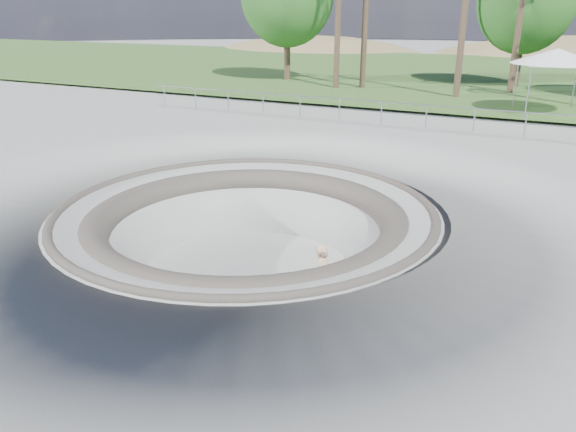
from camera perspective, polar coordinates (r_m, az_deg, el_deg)
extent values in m
plane|color=#AFAFAA|center=(15.18, -4.27, 0.73)|extent=(180.00, 180.00, 0.00)
torus|color=#AFAFAA|center=(15.96, -4.08, -6.04)|extent=(14.00, 14.00, 4.00)
cylinder|color=#AFAFAA|center=(15.94, -4.09, -5.88)|extent=(6.60, 6.60, 0.10)
torus|color=#554D44|center=(15.18, -4.27, 0.66)|extent=(10.24, 10.24, 0.24)
torus|color=#554D44|center=(15.33, -4.23, -0.85)|extent=(8.91, 8.91, 0.81)
cube|color=#3E6127|center=(47.11, 17.64, 13.60)|extent=(180.00, 36.00, 0.12)
ellipsoid|color=olive|center=(74.29, 2.68, 11.52)|extent=(50.40, 36.00, 23.40)
ellipsoid|color=olive|center=(73.44, 26.58, 8.17)|extent=(61.60, 44.00, 28.60)
cylinder|color=gray|center=(25.66, 9.53, 11.37)|extent=(25.00, 0.05, 0.05)
cylinder|color=gray|center=(25.73, 9.47, 10.38)|extent=(25.00, 0.05, 0.05)
cube|color=#96613C|center=(14.01, 3.50, -9.26)|extent=(0.80, 0.44, 0.02)
cylinder|color=#ADADB2|center=(14.03, 3.50, -9.38)|extent=(0.08, 0.16, 0.03)
cylinder|color=#ADADB2|center=(14.03, 3.50, -9.38)|extent=(0.08, 0.16, 0.03)
cylinder|color=beige|center=(14.03, 3.50, -9.41)|extent=(0.07, 0.05, 0.06)
cylinder|color=beige|center=(14.03, 3.50, -9.41)|extent=(0.07, 0.05, 0.06)
cylinder|color=beige|center=(14.03, 3.50, -9.41)|extent=(0.07, 0.05, 0.06)
cylinder|color=beige|center=(14.03, 3.50, -9.41)|extent=(0.07, 0.05, 0.06)
imported|color=#CFAB86|center=(13.62, 3.58, -6.20)|extent=(0.46, 0.65, 1.66)
cylinder|color=gray|center=(29.20, 22.36, 11.65)|extent=(0.06, 0.06, 2.20)
cylinder|color=gray|center=(31.97, 22.81, 12.23)|extent=(0.06, 0.06, 2.20)
cube|color=white|center=(30.40, 25.60, 13.78)|extent=(3.73, 3.73, 0.08)
cone|color=white|center=(30.37, 25.70, 14.44)|extent=(5.70, 5.70, 0.70)
cylinder|color=brown|center=(36.81, 7.89, 20.08)|extent=(0.36, 0.36, 9.60)
cylinder|color=brown|center=(36.81, 22.33, 16.97)|extent=(0.36, 0.36, 7.23)
cylinder|color=brown|center=(40.71, -0.09, 17.33)|extent=(0.44, 0.44, 5.41)
cylinder|color=brown|center=(39.96, 22.49, 15.49)|extent=(0.44, 0.44, 4.98)
ellipsoid|color=#296021|center=(39.88, 23.07, 19.53)|extent=(5.94, 5.40, 6.48)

